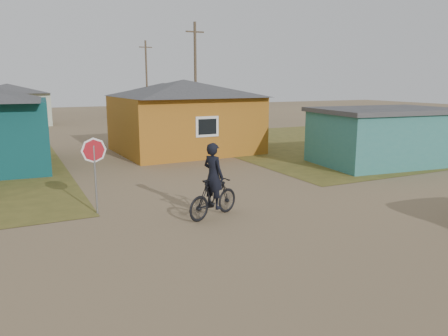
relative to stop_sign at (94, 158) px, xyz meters
The scene contains 10 objects.
ground 6.14m from the stop_sign, 47.32° to the right, with size 120.00×120.00×0.00m, color #826A4B.
grass_ne 20.05m from the stop_sign, 25.67° to the left, with size 20.00×18.00×0.00m, color brown.
house_yellow 11.65m from the stop_sign, 56.02° to the left, with size 7.72×6.76×3.90m.
shed_turquoise 13.68m from the stop_sign, ahead, with size 6.71×4.93×2.60m.
house_pale_west 29.72m from the stop_sign, 93.85° to the left, with size 7.04×6.15×3.60m.
house_beige_east 38.31m from the stop_sign, 68.55° to the left, with size 6.95×6.05×3.60m.
utility_pole_near 20.69m from the stop_sign, 59.24° to the left, with size 1.40×0.20×8.00m.
utility_pole_far 35.65m from the stop_sign, 71.13° to the left, with size 1.40×0.20×8.00m.
stop_sign is the anchor object (origin of this frame).
cyclist 3.56m from the stop_sign, 31.58° to the right, with size 1.97×1.20×2.15m.
Camera 1 is at (-6.11, -8.36, 3.84)m, focal length 35.00 mm.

